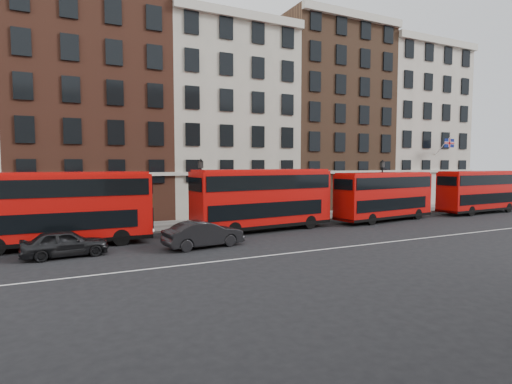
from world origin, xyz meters
name	(u,v)px	position (x,y,z in m)	size (l,w,h in m)	color
ground	(323,242)	(0.00, 0.00, 0.00)	(120.00, 120.00, 0.00)	black
pavement	(254,220)	(0.00, 10.50, 0.07)	(80.00, 5.00, 0.15)	slate
kerb	(267,224)	(0.00, 8.00, 0.08)	(80.00, 0.30, 0.16)	gray
road_centre_line	(343,247)	(0.00, -2.00, 0.01)	(70.00, 0.12, 0.01)	white
building_terrace	(221,114)	(-0.31, 17.88, 10.24)	(64.00, 11.95, 22.00)	#B9B3A0
bus_a	(57,207)	(-15.54, 5.54, 2.45)	(10.91, 2.83, 4.56)	red
bus_b	(263,198)	(-1.61, 5.54, 2.49)	(11.26, 3.69, 4.65)	red
bus_c	(384,195)	(10.43, 5.54, 2.31)	(10.47, 3.74, 4.31)	red
bus_d	(479,191)	(23.25, 5.54, 2.33)	(10.45, 2.98, 4.34)	red
car_rear	(65,243)	(-15.16, 2.58, 0.75)	(1.77, 4.41, 1.50)	black
car_front	(204,234)	(-7.57, 1.73, 0.80)	(1.70, 4.86, 1.60)	black
lamp_post_left	(201,189)	(-5.41, 8.83, 3.08)	(0.44, 0.44, 5.33)	black
lamp_post_right	(382,184)	(13.18, 8.74, 3.08)	(0.44, 0.44, 5.33)	black
traffic_light	(454,188)	(22.73, 8.10, 2.45)	(0.25, 0.45, 3.27)	black
iron_railings	(244,211)	(0.00, 12.70, 0.65)	(6.60, 0.06, 1.00)	black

